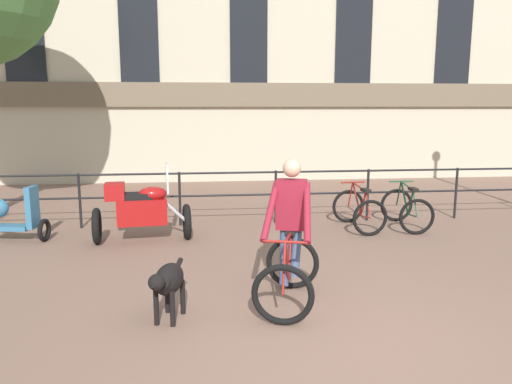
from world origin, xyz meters
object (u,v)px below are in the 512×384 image
(cyclist_with_bike, at_px, (290,239))
(parked_motorcycle, at_px, (141,209))
(dog, at_px, (168,281))
(parked_scooter, at_px, (7,215))
(parked_bicycle_mid_left, at_px, (406,209))
(parked_bicycle_near_lamp, at_px, (359,210))

(cyclist_with_bike, bearing_deg, parked_motorcycle, 141.55)
(dog, xyz_separation_m, parked_scooter, (-2.95, 3.57, 0.01))
(parked_bicycle_mid_left, bearing_deg, parked_bicycle_near_lamp, 2.11)
(parked_scooter, bearing_deg, dog, -130.84)
(dog, distance_m, parked_scooter, 4.63)
(parked_motorcycle, height_order, parked_bicycle_near_lamp, parked_motorcycle)
(cyclist_with_bike, height_order, parked_scooter, cyclist_with_bike)
(parked_motorcycle, relative_size, parked_bicycle_near_lamp, 1.45)
(cyclist_with_bike, distance_m, parked_bicycle_near_lamp, 3.83)
(dog, bearing_deg, cyclist_with_bike, 33.49)
(parked_motorcycle, distance_m, parked_bicycle_mid_left, 4.93)
(dog, distance_m, parked_motorcycle, 3.34)
(parked_bicycle_mid_left, bearing_deg, dog, 43.21)
(parked_bicycle_mid_left, xyz_separation_m, parked_scooter, (-7.21, -0.15, 0.10))
(cyclist_with_bike, relative_size, parked_scooter, 1.28)
(parked_motorcycle, bearing_deg, parked_bicycle_mid_left, -90.97)
(parked_bicycle_near_lamp, height_order, parked_bicycle_mid_left, same)
(parked_motorcycle, bearing_deg, parked_scooter, 76.84)
(parked_bicycle_near_lamp, relative_size, parked_bicycle_mid_left, 1.02)
(parked_bicycle_mid_left, bearing_deg, parked_scooter, 3.27)
(parked_motorcycle, relative_size, parked_bicycle_mid_left, 1.49)
(dog, height_order, parked_motorcycle, parked_motorcycle)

